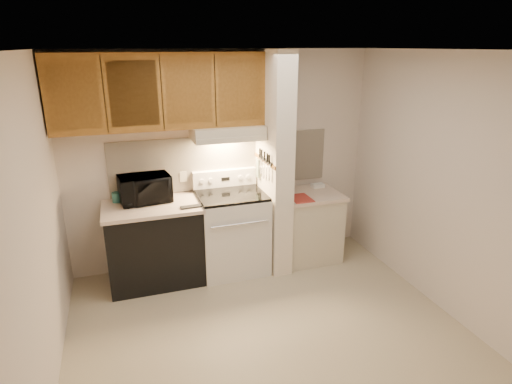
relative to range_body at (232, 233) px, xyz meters
name	(u,v)px	position (x,y,z in m)	size (l,w,h in m)	color
floor	(264,325)	(0.00, -1.16, -0.46)	(3.60, 3.60, 0.00)	#B7A98B
ceiling	(266,50)	(0.00, -1.16, 2.04)	(3.60, 3.60, 0.00)	white
wall_back	(223,160)	(0.00, 0.34, 0.79)	(3.60, 0.02, 2.50)	beige
wall_left	(35,229)	(-1.80, -1.16, 0.79)	(0.02, 3.00, 2.50)	beige
wall_right	(437,182)	(1.80, -1.16, 0.79)	(0.02, 3.00, 2.50)	beige
backsplash	(223,162)	(0.00, 0.33, 0.78)	(2.60, 0.02, 0.63)	#F5E6CD
range_body	(232,233)	(0.00, 0.00, 0.00)	(0.76, 0.65, 0.92)	silver
oven_window	(239,241)	(0.00, -0.32, 0.04)	(0.50, 0.01, 0.30)	black
oven_handle	(240,224)	(0.00, -0.35, 0.26)	(0.02, 0.02, 0.65)	silver
cooktop	(231,195)	(0.00, 0.00, 0.48)	(0.74, 0.64, 0.03)	black
range_backguard	(225,178)	(0.00, 0.28, 0.59)	(0.76, 0.08, 0.20)	silver
range_display	(226,179)	(0.00, 0.24, 0.59)	(0.10, 0.01, 0.04)	black
range_knob_left_outer	(202,181)	(-0.28, 0.24, 0.59)	(0.05, 0.05, 0.02)	silver
range_knob_left_inner	(211,180)	(-0.18, 0.24, 0.59)	(0.05, 0.05, 0.02)	silver
range_knob_right_inner	(240,178)	(0.18, 0.24, 0.59)	(0.05, 0.05, 0.02)	silver
range_knob_right_outer	(248,177)	(0.28, 0.24, 0.59)	(0.05, 0.05, 0.02)	silver
dishwasher_front	(155,245)	(-0.88, 0.01, -0.03)	(1.00, 0.63, 0.87)	black
left_countertop	(152,207)	(-0.88, 0.01, 0.43)	(1.04, 0.67, 0.04)	beige
spoon_rest	(192,207)	(-0.48, -0.19, 0.46)	(0.24, 0.08, 0.02)	black
teal_jar	(117,197)	(-1.23, 0.23, 0.50)	(0.10, 0.10, 0.11)	#2D6E68
outlet	(183,177)	(-0.48, 0.32, 0.64)	(0.08, 0.01, 0.12)	beige
microwave	(145,189)	(-0.93, 0.15, 0.60)	(0.53, 0.36, 0.30)	black
partition_pillar	(274,164)	(0.51, -0.01, 0.79)	(0.22, 0.70, 2.50)	#EEE0C9
pillar_trim	(264,161)	(0.39, -0.01, 0.84)	(0.01, 0.70, 0.04)	#925E23
knife_strip	(265,160)	(0.39, -0.06, 0.86)	(0.02, 0.42, 0.04)	black
knife_blade_a	(270,173)	(0.38, -0.23, 0.76)	(0.01, 0.04, 0.16)	silver
knife_handle_a	(269,159)	(0.38, -0.21, 0.91)	(0.02, 0.02, 0.10)	black
knife_blade_b	(267,171)	(0.38, -0.13, 0.75)	(0.01, 0.04, 0.18)	silver
knife_handle_b	(267,158)	(0.38, -0.15, 0.91)	(0.02, 0.02, 0.10)	black
knife_blade_c	(264,170)	(0.38, -0.04, 0.74)	(0.01, 0.04, 0.20)	silver
knife_handle_c	(265,156)	(0.38, -0.06, 0.91)	(0.02, 0.02, 0.10)	black
knife_blade_d	(262,167)	(0.38, 0.03, 0.76)	(0.01, 0.04, 0.16)	silver
knife_handle_d	(262,154)	(0.38, 0.03, 0.91)	(0.02, 0.02, 0.10)	black
knife_blade_e	(260,166)	(0.38, 0.09, 0.75)	(0.01, 0.04, 0.18)	silver
knife_handle_e	(260,153)	(0.38, 0.10, 0.91)	(0.02, 0.02, 0.10)	black
oven_mitt	(258,168)	(0.38, 0.17, 0.71)	(0.03, 0.09, 0.22)	slate
right_cab_base	(308,227)	(0.97, -0.01, -0.06)	(0.70, 0.60, 0.81)	beige
right_countertop	(309,195)	(0.97, -0.01, 0.37)	(0.74, 0.64, 0.04)	beige
red_folder	(301,198)	(0.79, -0.16, 0.40)	(0.23, 0.31, 0.01)	#A83028
white_box	(318,185)	(1.17, 0.17, 0.41)	(0.15, 0.10, 0.04)	white
range_hood	(227,132)	(0.00, 0.12, 1.17)	(0.78, 0.44, 0.15)	beige
hood_lip	(232,140)	(0.00, -0.08, 1.12)	(0.78, 0.04, 0.06)	beige
upper_cabinets	(160,91)	(-0.69, 0.17, 1.62)	(2.18, 0.33, 0.77)	#925E23
cab_door_a	(74,96)	(-1.51, 0.01, 1.62)	(0.46, 0.01, 0.63)	#925E23
cab_gap_a	(104,95)	(-1.23, 0.01, 1.62)	(0.01, 0.01, 0.73)	black
cab_door_b	(133,94)	(-0.96, 0.01, 1.62)	(0.46, 0.01, 0.63)	#925E23
cab_gap_b	(162,93)	(-0.69, 0.01, 1.62)	(0.01, 0.01, 0.73)	black
cab_door_c	(189,92)	(-0.42, 0.01, 1.62)	(0.46, 0.01, 0.63)	#925E23
cab_gap_c	(215,91)	(-0.14, 0.01, 1.62)	(0.01, 0.01, 0.73)	black
cab_door_d	(241,90)	(0.13, 0.01, 1.62)	(0.46, 0.01, 0.63)	#925E23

